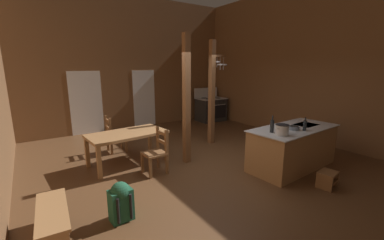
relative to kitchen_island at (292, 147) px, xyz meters
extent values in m
cube|color=brown|center=(-1.50, 1.10, -0.50)|extent=(8.14, 9.56, 0.10)
cube|color=brown|center=(-1.50, 5.55, 1.82)|extent=(8.14, 0.14, 4.55)
cube|color=brown|center=(2.24, 1.10, 1.82)|extent=(0.14, 9.56, 4.55)
cube|color=white|center=(-3.15, 5.48, 0.57)|extent=(1.00, 0.01, 2.05)
cube|color=white|center=(-1.13, 5.48, 0.57)|extent=(0.84, 0.01, 2.05)
cube|color=#9E7044|center=(0.00, 0.00, -0.01)|extent=(2.15, 1.01, 0.89)
cube|color=#B7BABF|center=(0.00, 0.00, 0.44)|extent=(2.21, 1.08, 0.02)
cube|color=black|center=(0.47, 0.02, 0.45)|extent=(0.54, 0.43, 0.00)
cube|color=black|center=(-0.02, 0.43, -0.40)|extent=(1.99, 0.15, 0.10)
cube|color=#272727|center=(1.45, 4.77, 0.00)|extent=(1.11, 0.78, 0.90)
cube|color=black|center=(1.45, 4.38, -0.03)|extent=(0.93, 0.03, 0.52)
cylinder|color=#B7BABF|center=(1.45, 4.36, 0.25)|extent=(0.83, 0.04, 0.02)
cube|color=#B7BABF|center=(1.45, 4.77, 0.46)|extent=(1.16, 0.82, 0.03)
cube|color=#B7BABF|center=(1.46, 5.13, 0.67)|extent=(1.14, 0.06, 0.40)
cylinder|color=black|center=(1.70, 4.61, 0.48)|extent=(0.20, 0.20, 0.01)
cylinder|color=black|center=(1.20, 4.62, 0.48)|extent=(0.20, 0.20, 0.01)
cylinder|color=black|center=(1.70, 4.91, 0.48)|extent=(0.20, 0.20, 0.01)
cylinder|color=black|center=(1.21, 4.92, 0.48)|extent=(0.20, 0.20, 0.01)
cylinder|color=black|center=(1.78, 4.36, 0.37)|extent=(0.04, 0.03, 0.04)
cylinder|color=black|center=(1.56, 4.36, 0.37)|extent=(0.04, 0.03, 0.04)
cylinder|color=black|center=(1.34, 4.37, 0.37)|extent=(0.04, 0.03, 0.04)
cylinder|color=black|center=(1.12, 4.37, 0.37)|extent=(0.04, 0.03, 0.04)
cube|color=brown|center=(-0.39, 2.40, 1.00)|extent=(0.15, 0.15, 2.90)
cube|color=brown|center=(-0.18, 2.42, 2.03)|extent=(0.57, 0.12, 0.06)
cylinder|color=#B7BABF|center=(-0.21, 2.41, 1.96)|extent=(0.01, 0.01, 0.14)
cylinder|color=#B7BABF|center=(-0.21, 2.41, 1.87)|extent=(0.17, 0.17, 0.04)
cylinder|color=#B7BABF|center=(-0.21, 2.41, 1.79)|extent=(0.02, 0.02, 0.14)
cylinder|color=#B7BABF|center=(-0.08, 2.42, 1.92)|extent=(0.01, 0.01, 0.22)
cylinder|color=#B7BABF|center=(-0.08, 2.42, 1.80)|extent=(0.22, 0.22, 0.04)
cylinder|color=#B7BABF|center=(-0.08, 2.42, 1.72)|extent=(0.02, 0.02, 0.14)
cylinder|color=#B7BABF|center=(0.04, 2.43, 1.92)|extent=(0.01, 0.01, 0.22)
cylinder|color=#B7BABF|center=(0.04, 2.43, 1.79)|extent=(0.22, 0.22, 0.04)
cylinder|color=#B7BABF|center=(0.04, 2.43, 1.71)|extent=(0.02, 0.02, 0.14)
cube|color=brown|center=(-1.77, 1.56, 1.00)|extent=(0.14, 0.14, 2.90)
cube|color=brown|center=(-0.28, -0.95, -0.17)|extent=(0.40, 0.33, 0.04)
cube|color=brown|center=(-0.44, -0.98, -0.32)|extent=(0.08, 0.28, 0.26)
cube|color=brown|center=(-0.12, -0.93, -0.32)|extent=(0.08, 0.28, 0.26)
cube|color=brown|center=(-0.28, -0.95, -0.32)|extent=(0.36, 0.33, 0.03)
cube|color=#9E7044|center=(-2.95, 2.21, 0.26)|extent=(1.77, 1.05, 0.06)
cube|color=#9E7044|center=(-3.77, 2.53, -0.11)|extent=(0.09, 0.09, 0.68)
cube|color=#9E7044|center=(-2.20, 2.67, -0.11)|extent=(0.09, 0.09, 0.68)
cube|color=#9E7044|center=(-3.71, 1.75, -0.11)|extent=(0.09, 0.09, 0.68)
cube|color=#9E7044|center=(-2.13, 1.89, -0.11)|extent=(0.09, 0.09, 0.68)
cube|color=brown|center=(-2.91, 3.20, -0.02)|extent=(0.45, 0.45, 0.04)
cube|color=brown|center=(-2.72, 3.39, -0.25)|extent=(0.05, 0.05, 0.41)
cube|color=brown|center=(-2.72, 3.01, -0.25)|extent=(0.05, 0.05, 0.41)
cube|color=brown|center=(-3.10, 3.39, 0.02)|extent=(0.05, 0.05, 0.95)
cube|color=brown|center=(-3.10, 3.01, 0.02)|extent=(0.05, 0.05, 0.95)
cube|color=brown|center=(-3.10, 3.20, 0.39)|extent=(0.04, 0.38, 0.07)
cube|color=brown|center=(-3.10, 3.20, 0.20)|extent=(0.04, 0.38, 0.07)
cube|color=brown|center=(-2.67, 1.41, -0.02)|extent=(0.46, 0.46, 0.04)
cube|color=brown|center=(-2.86, 1.21, -0.25)|extent=(0.05, 0.05, 0.41)
cube|color=brown|center=(-2.87, 1.59, -0.25)|extent=(0.05, 0.05, 0.41)
cube|color=brown|center=(-2.48, 1.22, 0.02)|extent=(0.05, 0.05, 0.95)
cube|color=brown|center=(-2.49, 1.60, 0.02)|extent=(0.05, 0.05, 0.95)
cube|color=brown|center=(-2.48, 1.41, 0.39)|extent=(0.05, 0.38, 0.07)
cube|color=brown|center=(-2.48, 1.41, 0.20)|extent=(0.05, 0.38, 0.07)
cube|color=#9E7044|center=(-4.65, 0.25, -0.03)|extent=(0.43, 1.12, 0.04)
cube|color=#9E7044|center=(-4.62, 0.74, -0.25)|extent=(0.31, 0.08, 0.40)
cube|color=#9E7044|center=(-4.65, 0.25, -0.33)|extent=(0.12, 0.90, 0.06)
cube|color=#1E5138|center=(-3.79, 0.19, -0.21)|extent=(0.34, 0.25, 0.48)
cube|color=#1E5138|center=(-3.80, 0.32, -0.28)|extent=(0.23, 0.08, 0.17)
cylinder|color=black|center=(-3.87, 0.05, -0.21)|extent=(0.04, 0.04, 0.38)
cylinder|color=black|center=(-3.68, 0.07, -0.21)|extent=(0.04, 0.04, 0.38)
sphere|color=#1E5138|center=(-3.79, 0.19, 0.01)|extent=(0.29, 0.29, 0.27)
cylinder|color=#B7BABF|center=(-0.73, -0.22, 0.55)|extent=(0.25, 0.25, 0.20)
cylinder|color=black|center=(-0.73, -0.22, 0.66)|extent=(0.26, 0.26, 0.01)
cylinder|color=#B7BABF|center=(-0.87, -0.22, 0.60)|extent=(0.05, 0.02, 0.02)
cylinder|color=#B7BABF|center=(-0.59, -0.22, 0.60)|extent=(0.05, 0.02, 0.02)
cylinder|color=slate|center=(-0.18, -0.10, 0.49)|extent=(0.22, 0.22, 0.08)
cylinder|color=black|center=(-0.18, -0.10, 0.53)|extent=(0.18, 0.18, 0.00)
cylinder|color=#1E2328|center=(-0.05, -0.27, 0.56)|extent=(0.07, 0.07, 0.21)
cylinder|color=#1E2328|center=(-0.05, -0.27, 0.70)|extent=(0.03, 0.03, 0.07)
cylinder|color=#1E2328|center=(-0.74, 0.01, 0.58)|extent=(0.08, 0.08, 0.26)
cylinder|color=#1E2328|center=(-0.74, 0.01, 0.75)|extent=(0.03, 0.03, 0.09)
camera|label=1|loc=(-4.74, -3.08, 1.77)|focal=23.15mm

